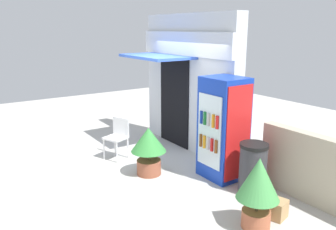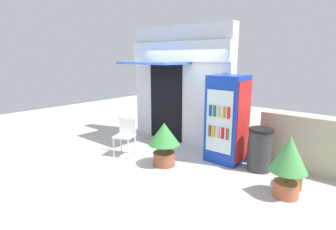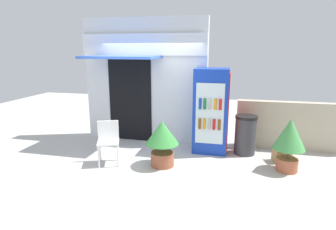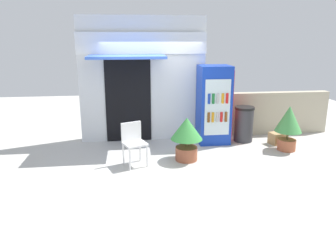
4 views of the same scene
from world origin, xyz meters
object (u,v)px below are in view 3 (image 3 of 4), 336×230
at_px(plastic_chair, 108,139).
at_px(potted_plant_near_shop, 162,139).
at_px(trash_bin, 245,135).
at_px(drink_cooler, 211,111).
at_px(cardboard_box, 282,155).
at_px(potted_plant_curbside, 289,139).

height_order(plastic_chair, potted_plant_near_shop, potted_plant_near_shop).
height_order(plastic_chair, trash_bin, trash_bin).
height_order(drink_cooler, trash_bin, drink_cooler).
distance_m(drink_cooler, potted_plant_near_shop, 1.48).
bearing_deg(potted_plant_near_shop, cardboard_box, 17.48).
bearing_deg(cardboard_box, plastic_chair, -166.34).
relative_size(plastic_chair, potted_plant_curbside, 0.84).
bearing_deg(potted_plant_near_shop, plastic_chair, -174.90).
height_order(plastic_chair, potted_plant_curbside, potted_plant_curbside).
distance_m(plastic_chair, cardboard_box, 3.71).
xyz_separation_m(plastic_chair, trash_bin, (2.82, 1.19, -0.08)).
xyz_separation_m(drink_cooler, cardboard_box, (1.55, -0.34, -0.83)).
relative_size(drink_cooler, trash_bin, 2.16).
bearing_deg(trash_bin, drink_cooler, 178.47).
relative_size(potted_plant_near_shop, cardboard_box, 2.91).
bearing_deg(potted_plant_curbside, cardboard_box, 93.78).
distance_m(potted_plant_curbside, trash_bin, 1.12).
distance_m(drink_cooler, plastic_chair, 2.40).
bearing_deg(cardboard_box, trash_bin, 156.93).
bearing_deg(plastic_chair, cardboard_box, 13.66).
relative_size(drink_cooler, potted_plant_curbside, 1.82).
xyz_separation_m(potted_plant_near_shop, cardboard_box, (2.44, 0.77, -0.44)).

